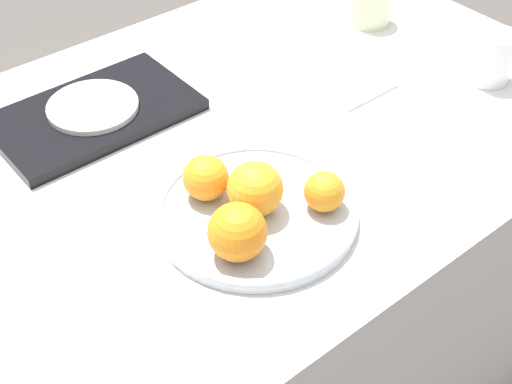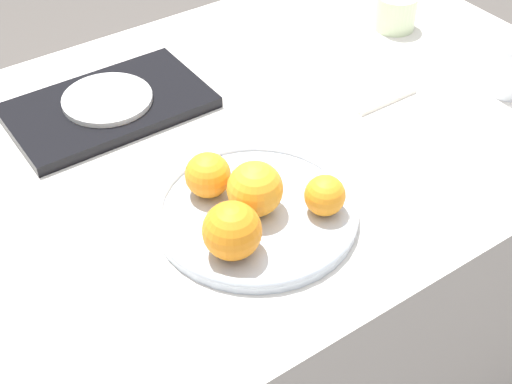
# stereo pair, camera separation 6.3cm
# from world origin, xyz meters

# --- Properties ---
(table) EXTENTS (1.35, 0.85, 0.77)m
(table) POSITION_xyz_m (0.00, 0.00, 0.38)
(table) COLOR silver
(table) RESTS_ON ground_plane
(fruit_platter) EXTENTS (0.30, 0.30, 0.02)m
(fruit_platter) POSITION_xyz_m (-0.10, -0.19, 0.78)
(fruit_platter) COLOR #B2BCC6
(fruit_platter) RESTS_ON table
(orange_0) EXTENTS (0.08, 0.08, 0.08)m
(orange_0) POSITION_xyz_m (-0.10, -0.19, 0.82)
(orange_0) COLOR orange
(orange_0) RESTS_ON fruit_platter
(orange_1) EXTENTS (0.06, 0.06, 0.06)m
(orange_1) POSITION_xyz_m (-0.02, -0.24, 0.81)
(orange_1) COLOR orange
(orange_1) RESTS_ON fruit_platter
(orange_2) EXTENTS (0.07, 0.07, 0.07)m
(orange_2) POSITION_xyz_m (-0.14, -0.11, 0.82)
(orange_2) COLOR orange
(orange_2) RESTS_ON fruit_platter
(orange_3) EXTENTS (0.08, 0.08, 0.08)m
(orange_3) POSITION_xyz_m (-0.17, -0.24, 0.82)
(orange_3) COLOR orange
(orange_3) RESTS_ON fruit_platter
(serving_tray) EXTENTS (0.34, 0.21, 0.02)m
(serving_tray) POSITION_xyz_m (-0.16, 0.19, 0.78)
(serving_tray) COLOR black
(serving_tray) RESTS_ON table
(side_plate) EXTENTS (0.16, 0.16, 0.01)m
(side_plate) POSITION_xyz_m (-0.16, 0.19, 0.79)
(side_plate) COLOR silver
(side_plate) RESTS_ON serving_tray
(cup_0) EXTENTS (0.08, 0.08, 0.07)m
(cup_0) POSITION_xyz_m (0.46, 0.12, 0.80)
(cup_0) COLOR beige
(cup_0) RESTS_ON table
(napkin) EXTENTS (0.13, 0.10, 0.01)m
(napkin) POSITION_xyz_m (0.26, -0.03, 0.77)
(napkin) COLOR silver
(napkin) RESTS_ON table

